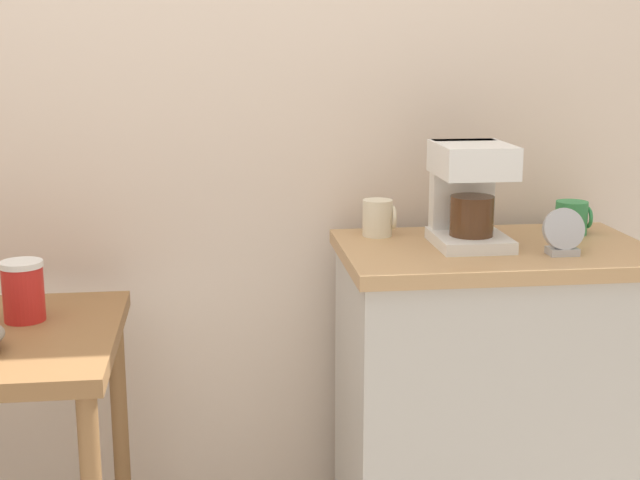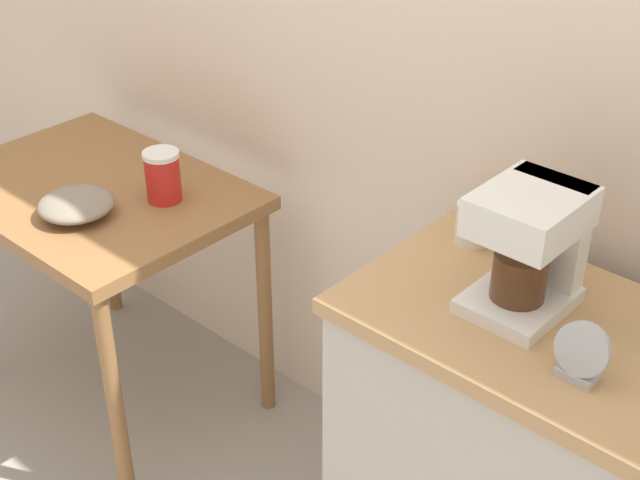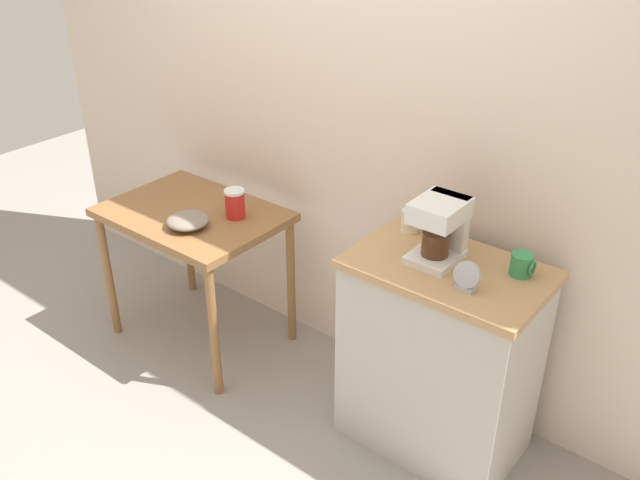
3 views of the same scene
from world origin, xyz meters
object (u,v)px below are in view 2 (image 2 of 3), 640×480
object	(u,v)px
mug_small_cream	(474,224)
table_clock	(581,355)
bowl_stoneware	(76,205)
coffee_maker	(532,242)
canister_enamel	(163,176)

from	to	relation	value
mug_small_cream	table_clock	size ratio (longest dim) A/B	0.84
bowl_stoneware	mug_small_cream	bearing A→B (deg)	21.56
bowl_stoneware	mug_small_cream	world-z (taller)	mug_small_cream
mug_small_cream	bowl_stoneware	bearing A→B (deg)	-158.44
bowl_stoneware	mug_small_cream	xyz separation A→B (m)	(0.99, 0.39, 0.16)
coffee_maker	mug_small_cream	xyz separation A→B (m)	(-0.21, 0.13, -0.09)
coffee_maker	mug_small_cream	size ratio (longest dim) A/B	2.68
bowl_stoneware	table_clock	bearing A→B (deg)	5.14
mug_small_cream	table_clock	distance (m)	0.48
coffee_maker	table_clock	distance (m)	0.26
bowl_stoneware	table_clock	size ratio (longest dim) A/B	1.77
bowl_stoneware	canister_enamel	distance (m)	0.24
coffee_maker	mug_small_cream	world-z (taller)	coffee_maker
canister_enamel	coffee_maker	bearing A→B (deg)	2.52
bowl_stoneware	coffee_maker	xyz separation A→B (m)	(1.20, 0.27, 0.25)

